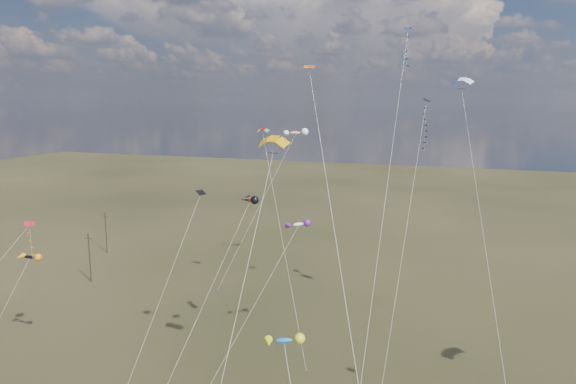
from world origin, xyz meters
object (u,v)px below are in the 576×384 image
(diamond_black_high, at_px, (423,137))
(novelty_black_orange, at_px, (29,257))
(parafoil_yellow, at_px, (273,140))
(utility_pole_far, at_px, (106,232))
(utility_pole_near, at_px, (90,257))

(diamond_black_high, xyz_separation_m, novelty_black_orange, (-40.75, -21.62, -13.05))
(diamond_black_high, distance_m, parafoil_yellow, 25.64)
(utility_pole_far, distance_m, diamond_black_high, 64.08)
(utility_pole_near, bearing_deg, parafoil_yellow, -29.72)
(utility_pole_far, distance_m, novelty_black_orange, 40.60)
(parafoil_yellow, bearing_deg, utility_pole_far, 142.57)
(utility_pole_far, distance_m, parafoil_yellow, 64.76)
(utility_pole_near, xyz_separation_m, utility_pole_far, (-8.00, 14.00, 0.00))
(diamond_black_high, distance_m, novelty_black_orange, 47.94)
(utility_pole_far, xyz_separation_m, parafoil_yellow, (48.52, -37.13, 21.47))
(utility_pole_far, bearing_deg, diamond_black_high, -13.15)
(novelty_black_orange, bearing_deg, parafoil_yellow, -3.22)
(utility_pole_near, xyz_separation_m, diamond_black_high, (51.14, 0.18, 20.45))
(utility_pole_near, bearing_deg, novelty_black_orange, -64.14)
(parafoil_yellow, xyz_separation_m, novelty_black_orange, (-30.13, 1.69, -14.07))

